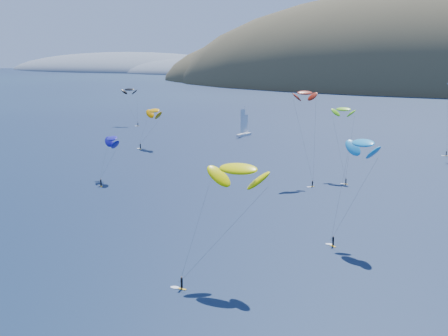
% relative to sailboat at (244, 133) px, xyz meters
% --- Properties ---
extents(headland, '(460.00, 250.00, 60.00)m').
position_rel_sailboat_xyz_m(headland, '(-392.81, 563.13, -4.35)').
color(headland, slate).
rests_on(headland, ground).
extents(sailboat, '(10.17, 8.75, 12.44)m').
position_rel_sailboat_xyz_m(sailboat, '(0.00, 0.00, 0.00)').
color(sailboat, white).
rests_on(sailboat, ground).
extents(kitesurfer_1, '(10.34, 11.27, 15.93)m').
position_rel_sailboat_xyz_m(kitesurfer_1, '(-18.61, -39.71, 12.28)').
color(kitesurfer_1, yellow).
rests_on(kitesurfer_1, ground).
extents(kitesurfer_2, '(11.32, 12.33, 20.31)m').
position_rel_sailboat_xyz_m(kitesurfer_2, '(59.72, -145.69, 16.47)').
color(kitesurfer_2, yellow).
rests_on(kitesurfer_2, ground).
extents(kitesurfer_3, '(8.08, 12.73, 20.83)m').
position_rel_sailboat_xyz_m(kitesurfer_3, '(55.89, -62.06, 17.91)').
color(kitesurfer_3, yellow).
rests_on(kitesurfer_3, ground).
extents(kitesurfer_5, '(9.34, 11.13, 21.15)m').
position_rel_sailboat_xyz_m(kitesurfer_5, '(73.56, -119.12, 17.67)').
color(kitesurfer_5, yellow).
rests_on(kitesurfer_5, ground).
extents(kitesurfer_9, '(9.17, 12.03, 25.91)m').
position_rel_sailboat_xyz_m(kitesurfer_9, '(47.48, -71.43, 22.86)').
color(kitesurfer_9, yellow).
rests_on(kitesurfer_9, ground).
extents(kitesurfer_10, '(8.95, 13.99, 13.70)m').
position_rel_sailboat_xyz_m(kitesurfer_10, '(-0.69, -92.46, 10.34)').
color(kitesurfer_10, yellow).
rests_on(kitesurfer_10, ground).
extents(kitesurfer_12, '(10.89, 6.18, 18.36)m').
position_rel_sailboat_xyz_m(kitesurfer_12, '(-62.53, 12.01, 15.30)').
color(kitesurfer_12, yellow).
rests_on(kitesurfer_12, ground).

